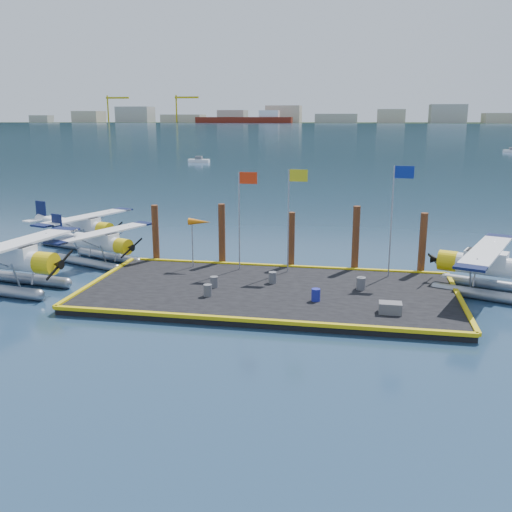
# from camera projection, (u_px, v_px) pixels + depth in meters

# --- Properties ---
(ground) EXTENTS (4000.00, 4000.00, 0.00)m
(ground) POSITION_uv_depth(u_px,v_px,m) (270.00, 296.00, 31.33)
(ground) COLOR #172B45
(ground) RESTS_ON ground
(dock) EXTENTS (20.00, 10.00, 0.40)m
(dock) POSITION_uv_depth(u_px,v_px,m) (270.00, 293.00, 31.28)
(dock) COLOR black
(dock) RESTS_ON ground
(dock_bumpers) EXTENTS (20.25, 10.25, 0.18)m
(dock_bumpers) POSITION_uv_depth(u_px,v_px,m) (270.00, 288.00, 31.21)
(dock_bumpers) COLOR #C3AB0B
(dock_bumpers) RESTS_ON dock
(far_backdrop) EXTENTS (3050.00, 2050.00, 810.00)m
(far_backdrop) POSITION_uv_depth(u_px,v_px,m) (448.00, 117.00, 1645.64)
(far_backdrop) COLOR black
(far_backdrop) RESTS_ON ground
(seaplane_a) EXTENTS (9.35, 10.27, 3.63)m
(seaplane_a) POSITION_uv_depth(u_px,v_px,m) (9.00, 263.00, 32.15)
(seaplane_a) COLOR gray
(seaplane_a) RESTS_ON ground
(seaplane_b) EXTENTS (7.83, 8.27, 3.00)m
(seaplane_b) POSITION_uv_depth(u_px,v_px,m) (100.00, 245.00, 37.87)
(seaplane_b) COLOR gray
(seaplane_b) RESTS_ON ground
(seaplane_c) EXTENTS (8.29, 8.83, 3.17)m
(seaplane_c) POSITION_uv_depth(u_px,v_px,m) (83.00, 229.00, 42.87)
(seaplane_c) COLOR gray
(seaplane_c) RESTS_ON ground
(seaplane_d) EXTENTS (8.88, 9.41, 3.40)m
(seaplane_d) POSITION_uv_depth(u_px,v_px,m) (493.00, 269.00, 31.13)
(seaplane_d) COLOR gray
(seaplane_d) RESTS_ON ground
(drum_0) EXTENTS (0.43, 0.43, 0.61)m
(drum_0) POSITION_uv_depth(u_px,v_px,m) (214.00, 282.00, 31.52)
(drum_0) COLOR #535358
(drum_0) RESTS_ON dock
(drum_1) EXTENTS (0.45, 0.45, 0.64)m
(drum_1) POSITION_uv_depth(u_px,v_px,m) (316.00, 295.00, 29.17)
(drum_1) COLOR navy
(drum_1) RESTS_ON dock
(drum_2) EXTENTS (0.48, 0.48, 0.67)m
(drum_2) POSITION_uv_depth(u_px,v_px,m) (361.00, 284.00, 31.07)
(drum_2) COLOR #535358
(drum_2) RESTS_ON dock
(drum_3) EXTENTS (0.45, 0.45, 0.63)m
(drum_3) POSITION_uv_depth(u_px,v_px,m) (208.00, 290.00, 29.96)
(drum_3) COLOR #535358
(drum_3) RESTS_ON dock
(drum_4) EXTENTS (0.45, 0.45, 0.64)m
(drum_4) POSITION_uv_depth(u_px,v_px,m) (361.00, 283.00, 31.32)
(drum_4) COLOR #535358
(drum_4) RESTS_ON dock
(drum_5) EXTENTS (0.45, 0.45, 0.64)m
(drum_5) POSITION_uv_depth(u_px,v_px,m) (273.00, 277.00, 32.34)
(drum_5) COLOR #535358
(drum_5) RESTS_ON dock
(crate) EXTENTS (1.08, 0.72, 0.54)m
(crate) POSITION_uv_depth(u_px,v_px,m) (390.00, 308.00, 27.34)
(crate) COLOR #535358
(crate) RESTS_ON dock
(flagpole_red) EXTENTS (1.14, 0.08, 6.00)m
(flagpole_red) POSITION_uv_depth(u_px,v_px,m) (243.00, 205.00, 34.32)
(flagpole_red) COLOR #93929A
(flagpole_red) RESTS_ON dock
(flagpole_yellow) EXTENTS (1.14, 0.08, 6.20)m
(flagpole_yellow) POSITION_uv_depth(u_px,v_px,m) (292.00, 205.00, 33.76)
(flagpole_yellow) COLOR #93929A
(flagpole_yellow) RESTS_ON dock
(flagpole_blue) EXTENTS (1.14, 0.08, 6.50)m
(flagpole_blue) POSITION_uv_depth(u_px,v_px,m) (396.00, 205.00, 32.65)
(flagpole_blue) COLOR #93929A
(flagpole_blue) RESTS_ON dock
(windsock) EXTENTS (1.40, 0.44, 3.12)m
(windsock) POSITION_uv_depth(u_px,v_px,m) (199.00, 223.00, 35.08)
(windsock) COLOR #93929A
(windsock) RESTS_ON dock
(piling_0) EXTENTS (0.44, 0.44, 4.00)m
(piling_0) POSITION_uv_depth(u_px,v_px,m) (156.00, 235.00, 37.52)
(piling_0) COLOR #4C2C15
(piling_0) RESTS_ON ground
(piling_1) EXTENTS (0.44, 0.44, 4.20)m
(piling_1) POSITION_uv_depth(u_px,v_px,m) (222.00, 236.00, 36.70)
(piling_1) COLOR #4C2C15
(piling_1) RESTS_ON ground
(piling_2) EXTENTS (0.44, 0.44, 3.80)m
(piling_2) POSITION_uv_depth(u_px,v_px,m) (291.00, 242.00, 35.95)
(piling_2) COLOR #4C2C15
(piling_2) RESTS_ON ground
(piling_3) EXTENTS (0.44, 0.44, 4.30)m
(piling_3) POSITION_uv_depth(u_px,v_px,m) (356.00, 241.00, 35.18)
(piling_3) COLOR #4C2C15
(piling_3) RESTS_ON ground
(piling_4) EXTENTS (0.44, 0.44, 4.00)m
(piling_4) POSITION_uv_depth(u_px,v_px,m) (422.00, 246.00, 34.50)
(piling_4) COLOR #4C2C15
(piling_4) RESTS_ON ground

